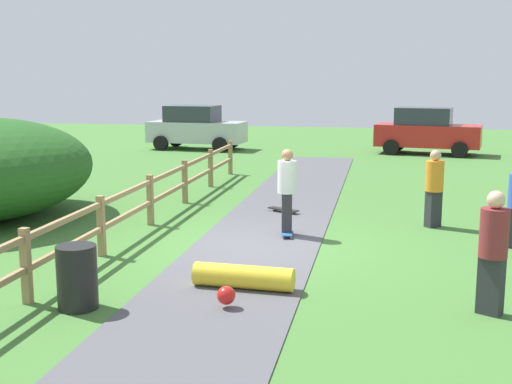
# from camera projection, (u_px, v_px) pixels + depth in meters

# --- Properties ---
(ground_plane) EXTENTS (60.00, 60.00, 0.00)m
(ground_plane) POSITION_uv_depth(u_px,v_px,m) (257.00, 245.00, 12.72)
(ground_plane) COLOR #427533
(asphalt_path) EXTENTS (2.40, 28.00, 0.02)m
(asphalt_path) POSITION_uv_depth(u_px,v_px,m) (257.00, 244.00, 12.72)
(asphalt_path) COLOR #515156
(asphalt_path) RESTS_ON ground_plane
(wooden_fence) EXTENTS (0.12, 18.12, 1.10)m
(wooden_fence) POSITION_uv_depth(u_px,v_px,m) (128.00, 206.00, 13.08)
(wooden_fence) COLOR #997A51
(wooden_fence) RESTS_ON ground_plane
(trash_bin) EXTENTS (0.56, 0.56, 0.90)m
(trash_bin) POSITION_uv_depth(u_px,v_px,m) (77.00, 277.00, 9.18)
(trash_bin) COLOR black
(trash_bin) RESTS_ON ground_plane
(skater_riding) EXTENTS (0.44, 0.82, 1.75)m
(skater_riding) POSITION_uv_depth(u_px,v_px,m) (287.00, 188.00, 13.28)
(skater_riding) COLOR #265999
(skater_riding) RESTS_ON asphalt_path
(skater_fallen) EXTENTS (1.56, 1.25, 0.36)m
(skater_fallen) POSITION_uv_depth(u_px,v_px,m) (242.00, 278.00, 9.97)
(skater_fallen) COLOR yellow
(skater_fallen) RESTS_ON asphalt_path
(skateboard_loose) EXTENTS (0.80, 0.57, 0.08)m
(skateboard_loose) POSITION_uv_depth(u_px,v_px,m) (283.00, 209.00, 15.66)
(skateboard_loose) COLOR black
(skateboard_loose) RESTS_ON asphalt_path
(bystander_orange) EXTENTS (0.54, 0.54, 1.66)m
(bystander_orange) POSITION_uv_depth(u_px,v_px,m) (434.00, 185.00, 14.10)
(bystander_orange) COLOR #2D2D33
(bystander_orange) RESTS_ON ground_plane
(bystander_maroon) EXTENTS (0.52, 0.52, 1.71)m
(bystander_maroon) POSITION_uv_depth(u_px,v_px,m) (493.00, 247.00, 8.87)
(bystander_maroon) COLOR #2D2D33
(bystander_maroon) RESTS_ON ground_plane
(parked_car_red) EXTENTS (4.43, 2.56, 1.92)m
(parked_car_red) POSITION_uv_depth(u_px,v_px,m) (427.00, 131.00, 27.40)
(parked_car_red) COLOR red
(parked_car_red) RESTS_ON ground_plane
(parked_car_silver) EXTENTS (4.32, 2.25, 1.92)m
(parked_car_silver) POSITION_uv_depth(u_px,v_px,m) (196.00, 127.00, 29.22)
(parked_car_silver) COLOR #B7B7BC
(parked_car_silver) RESTS_ON ground_plane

